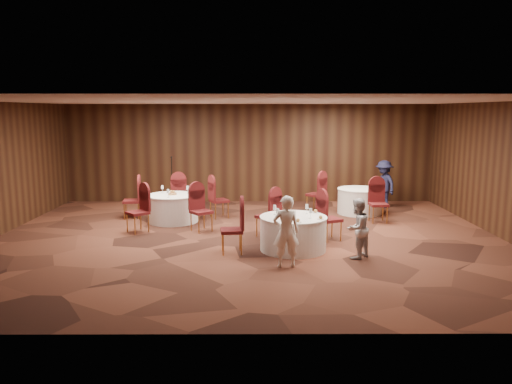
{
  "coord_description": "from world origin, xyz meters",
  "views": [
    {
      "loc": [
        0.15,
        -11.35,
        2.99
      ],
      "look_at": [
        0.2,
        0.2,
        1.1
      ],
      "focal_mm": 35.0,
      "sensor_mm": 36.0,
      "label": 1
    }
  ],
  "objects_px": {
    "table_main": "(293,233)",
    "woman_b": "(357,228)",
    "mic_stand": "(172,194)",
    "man_c": "(384,184)",
    "woman_a": "(286,232)",
    "table_right": "(360,201)",
    "table_left": "(173,208)"
  },
  "relations": [
    {
      "from": "mic_stand",
      "to": "man_c",
      "type": "distance_m",
      "value": 6.53
    },
    {
      "from": "table_right",
      "to": "mic_stand",
      "type": "relative_size",
      "value": 0.8
    },
    {
      "from": "table_left",
      "to": "man_c",
      "type": "relative_size",
      "value": 0.94
    },
    {
      "from": "woman_a",
      "to": "woman_b",
      "type": "distance_m",
      "value": 1.61
    },
    {
      "from": "man_c",
      "to": "woman_a",
      "type": "bearing_deg",
      "value": -52.31
    },
    {
      "from": "table_main",
      "to": "woman_b",
      "type": "height_order",
      "value": "woman_b"
    },
    {
      "from": "woman_a",
      "to": "table_main",
      "type": "bearing_deg",
      "value": -104.99
    },
    {
      "from": "woman_a",
      "to": "woman_b",
      "type": "height_order",
      "value": "woman_a"
    },
    {
      "from": "mic_stand",
      "to": "man_c",
      "type": "height_order",
      "value": "mic_stand"
    },
    {
      "from": "table_main",
      "to": "man_c",
      "type": "relative_size",
      "value": 0.99
    },
    {
      "from": "table_main",
      "to": "man_c",
      "type": "xyz_separation_m",
      "value": [
        3.18,
        4.79,
        0.36
      ]
    },
    {
      "from": "table_right",
      "to": "mic_stand",
      "type": "distance_m",
      "value": 5.63
    },
    {
      "from": "mic_stand",
      "to": "woman_b",
      "type": "bearing_deg",
      "value": -48.12
    },
    {
      "from": "table_right",
      "to": "woman_b",
      "type": "xyz_separation_m",
      "value": [
        -1.0,
        -4.46,
        0.24
      ]
    },
    {
      "from": "table_left",
      "to": "mic_stand",
      "type": "bearing_deg",
      "value": 99.49
    },
    {
      "from": "table_main",
      "to": "mic_stand",
      "type": "xyz_separation_m",
      "value": [
        -3.34,
        4.52,
        0.1
      ]
    },
    {
      "from": "table_main",
      "to": "woman_a",
      "type": "height_order",
      "value": "woman_a"
    },
    {
      "from": "woman_a",
      "to": "table_left",
      "type": "bearing_deg",
      "value": -58.87
    },
    {
      "from": "table_main",
      "to": "mic_stand",
      "type": "bearing_deg",
      "value": 126.45
    },
    {
      "from": "table_main",
      "to": "woman_a",
      "type": "distance_m",
      "value": 1.27
    },
    {
      "from": "table_right",
      "to": "woman_b",
      "type": "height_order",
      "value": "woman_b"
    },
    {
      "from": "mic_stand",
      "to": "man_c",
      "type": "relative_size",
      "value": 1.1
    },
    {
      "from": "table_main",
      "to": "woman_b",
      "type": "distance_m",
      "value": 1.41
    },
    {
      "from": "man_c",
      "to": "woman_b",
      "type": "bearing_deg",
      "value": -42.34
    },
    {
      "from": "woman_b",
      "to": "woman_a",
      "type": "bearing_deg",
      "value": -22.76
    },
    {
      "from": "table_right",
      "to": "mic_stand",
      "type": "height_order",
      "value": "mic_stand"
    },
    {
      "from": "woman_b",
      "to": "table_left",
      "type": "bearing_deg",
      "value": -83.25
    },
    {
      "from": "table_left",
      "to": "table_right",
      "type": "height_order",
      "value": "same"
    },
    {
      "from": "mic_stand",
      "to": "table_main",
      "type": "bearing_deg",
      "value": -53.55
    },
    {
      "from": "table_main",
      "to": "table_right",
      "type": "height_order",
      "value": "same"
    },
    {
      "from": "mic_stand",
      "to": "woman_a",
      "type": "distance_m",
      "value": 6.52
    },
    {
      "from": "table_right",
      "to": "woman_b",
      "type": "relative_size",
      "value": 1.05
    }
  ]
}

